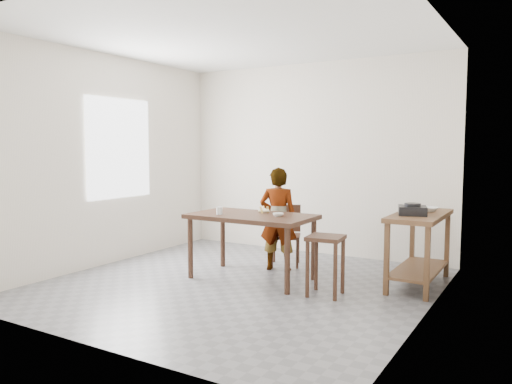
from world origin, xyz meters
The scene contains 17 objects.
floor centered at (0.00, 0.00, -0.02)m, with size 4.00×4.00×0.04m, color slate.
ceiling centered at (0.00, 0.00, 2.72)m, with size 4.00×4.00×0.04m, color white.
wall_back centered at (0.00, 2.02, 1.35)m, with size 4.00×0.04×2.70m, color silver.
wall_front centered at (0.00, -2.02, 1.35)m, with size 4.00×0.04×2.70m, color silver.
wall_left centered at (-2.02, 0.00, 1.35)m, with size 0.04×4.00×2.70m, color silver.
wall_right centered at (2.02, 0.00, 1.35)m, with size 0.04×4.00×2.70m, color silver.
window_pane centered at (-1.97, 0.20, 1.50)m, with size 0.02×1.10×1.30m, color white.
dining_table centered at (0.00, 0.30, 0.38)m, with size 1.40×0.80×0.75m, color #3A2217, non-canonical shape.
prep_counter centered at (1.72, 1.00, 0.40)m, with size 0.50×1.20×0.80m, color brown, non-canonical shape.
child centered at (0.06, 0.82, 0.64)m, with size 0.46×0.31×1.27m, color white.
dining_chair centered at (0.03, 1.08, 0.38)m, with size 0.37×0.37×0.77m, color #3A2217, non-canonical shape.
stool centered at (0.98, 0.14, 0.31)m, with size 0.35×0.35×0.62m, color #3A2217, non-canonical shape.
glass_tumbler centered at (-0.32, 0.12, 0.79)m, with size 0.07×0.07×0.09m, color white.
small_bowl centered at (0.34, 0.31, 0.77)m, with size 0.12×0.12×0.04m, color white.
banana centered at (0.05, 0.49, 0.78)m, with size 0.15×0.11×0.05m, color #E9D351, non-canonical shape.
serving_bowl centered at (1.77, 1.20, 0.83)m, with size 0.21×0.21×0.05m, color white.
gas_burner centered at (1.68, 0.83, 0.85)m, with size 0.28×0.28×0.09m, color black.
Camera 1 is at (2.93, -4.53, 1.52)m, focal length 35.00 mm.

